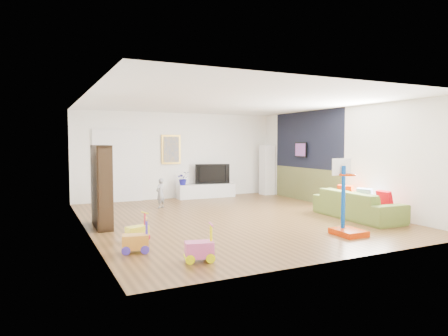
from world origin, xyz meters
name	(u,v)px	position (x,y,z in m)	size (l,w,h in m)	color
floor	(231,218)	(0.00, 0.00, 0.00)	(6.50, 7.50, 0.00)	brown
ceiling	(232,102)	(0.00, 0.00, 2.70)	(6.50, 7.50, 0.00)	white
wall_back	(178,156)	(0.00, 3.75, 1.35)	(6.50, 0.00, 2.70)	white
wall_front	(345,171)	(0.00, -3.75, 1.35)	(6.50, 0.00, 2.70)	silver
wall_left	(85,164)	(-3.25, 0.00, 1.35)	(0.00, 7.50, 2.70)	silver
wall_right	(339,158)	(3.25, 0.00, 1.35)	(0.00, 7.50, 2.70)	silver
navy_accent	(307,140)	(3.23, 1.40, 1.85)	(0.01, 3.20, 1.70)	black
olive_wainscot	(306,185)	(3.23, 1.40, 0.50)	(0.01, 3.20, 1.00)	brown
doorway	(118,167)	(-1.90, 3.71, 1.05)	(1.45, 0.06, 2.10)	white
painting_back	(171,149)	(-0.25, 3.71, 1.55)	(0.62, 0.06, 0.92)	gold
artwork_right	(301,150)	(3.17, 1.60, 1.55)	(0.04, 0.56, 0.46)	#7F3F8C
media_console	(206,191)	(0.82, 3.44, 0.22)	(1.89, 0.47, 0.44)	silver
tall_cabinet	(267,170)	(3.00, 3.26, 0.84)	(0.39, 0.39, 1.68)	white
bookshelf	(101,186)	(-2.90, 0.28, 0.86)	(0.31, 1.17, 1.71)	#332214
sofa	(357,205)	(2.60, -1.35, 0.33)	(2.23, 0.87, 0.65)	olive
basketball_hoop	(349,197)	(1.22, -2.55, 0.74)	(0.50, 0.61, 1.47)	#B22A00
ride_on_yellow	(137,227)	(-2.53, -1.26, 0.25)	(0.38, 0.23, 0.50)	yellow
ride_on_orange	(135,236)	(-2.73, -2.00, 0.27)	(0.41, 0.26, 0.55)	orange
ride_on_pink	(199,243)	(-1.99, -2.89, 0.28)	(0.42, 0.26, 0.56)	#DF54A0
child	(160,193)	(-1.10, 2.07, 0.40)	(0.29, 0.19, 0.80)	gray
tv	(212,174)	(1.06, 3.49, 0.76)	(1.11, 0.15, 0.64)	black
vase_plant	(183,178)	(0.04, 3.44, 0.65)	(0.38, 0.33, 0.42)	navy
pillow_left	(385,199)	(2.81, -1.96, 0.51)	(0.10, 0.38, 0.38)	#B9030E
pillow_center	(365,196)	(2.84, -1.35, 0.51)	(0.10, 0.36, 0.36)	silver
pillow_right	(346,193)	(2.84, -0.71, 0.51)	(0.10, 0.39, 0.39)	#BC2000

